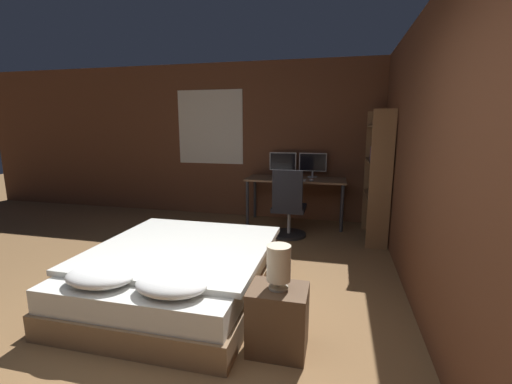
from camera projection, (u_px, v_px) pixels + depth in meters
wall_back at (273, 142)px, 5.97m from camera, size 12.00×0.08×2.70m
wall_side_right at (427, 159)px, 2.94m from camera, size 0.06×12.00×2.70m
bed at (178, 272)px, 3.30m from camera, size 1.66×1.95×0.55m
nightstand at (278, 319)px, 2.50m from camera, size 0.42×0.34×0.49m
bedside_lamp at (279, 264)px, 2.41m from camera, size 0.17×0.17×0.32m
desk at (296, 184)px, 5.63m from camera, size 1.61×0.62×0.77m
monitor_left at (283, 163)px, 5.82m from camera, size 0.45×0.16×0.41m
monitor_right at (313, 163)px, 5.71m from camera, size 0.45×0.16×0.41m
keyboard at (294, 180)px, 5.41m from camera, size 0.36×0.13×0.02m
computer_mouse at (312, 180)px, 5.35m from camera, size 0.07×0.05×0.04m
office_chair at (288, 210)px, 5.02m from camera, size 0.52×0.52×1.02m
bookshelf at (378, 169)px, 4.73m from camera, size 0.29×0.93×1.84m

